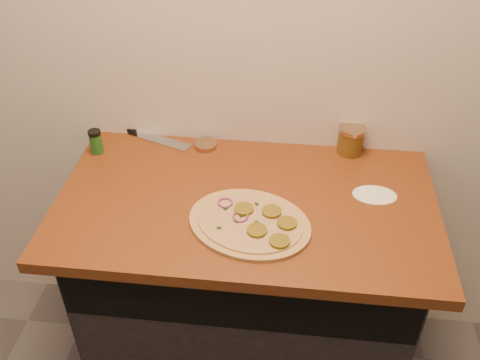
# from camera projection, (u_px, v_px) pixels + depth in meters

# --- Properties ---
(cabinet) EXTENTS (1.10, 0.60, 0.86)m
(cabinet) POSITION_uv_depth(u_px,v_px,m) (246.00, 290.00, 2.00)
(cabinet) COLOR black
(cabinet) RESTS_ON ground
(countertop) EXTENTS (1.20, 0.70, 0.04)m
(countertop) POSITION_uv_depth(u_px,v_px,m) (246.00, 203.00, 1.70)
(countertop) COLOR brown
(countertop) RESTS_ON cabinet
(pizza) EXTENTS (0.46, 0.46, 0.03)m
(pizza) POSITION_uv_depth(u_px,v_px,m) (250.00, 222.00, 1.59)
(pizza) COLOR tan
(pizza) RESTS_ON countertop
(chefs_knife) EXTENTS (0.35, 0.16, 0.02)m
(chefs_knife) POSITION_uv_depth(u_px,v_px,m) (140.00, 133.00, 1.98)
(chefs_knife) COLOR #B7BAC1
(chefs_knife) RESTS_ON countertop
(mason_jar_lid) EXTENTS (0.09, 0.09, 0.02)m
(mason_jar_lid) POSITION_uv_depth(u_px,v_px,m) (206.00, 145.00, 1.92)
(mason_jar_lid) COLOR tan
(mason_jar_lid) RESTS_ON countertop
(salsa_jar) EXTENTS (0.09, 0.09, 0.10)m
(salsa_jar) POSITION_uv_depth(u_px,v_px,m) (351.00, 140.00, 1.86)
(salsa_jar) COLOR maroon
(salsa_jar) RESTS_ON countertop
(spice_shaker) EXTENTS (0.04, 0.04, 0.09)m
(spice_shaker) POSITION_uv_depth(u_px,v_px,m) (96.00, 142.00, 1.87)
(spice_shaker) COLOR #1E591C
(spice_shaker) RESTS_ON countertop
(flour_spill) EXTENTS (0.14, 0.14, 0.00)m
(flour_spill) POSITION_uv_depth(u_px,v_px,m) (375.00, 195.00, 1.70)
(flour_spill) COLOR white
(flour_spill) RESTS_ON countertop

